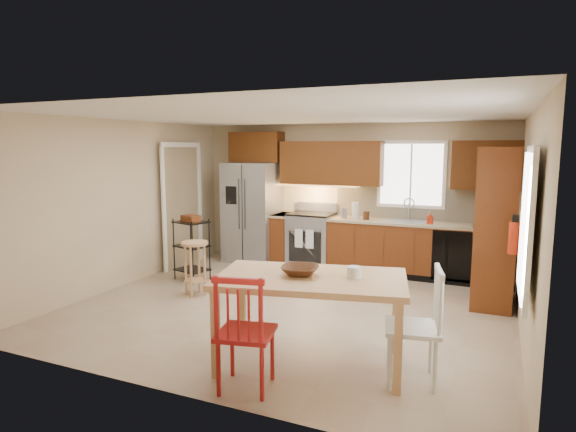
% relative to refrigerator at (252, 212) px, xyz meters
% --- Properties ---
extents(floor, '(5.50, 5.50, 0.00)m').
position_rel_refrigerator_xyz_m(floor, '(1.70, -2.12, -0.91)').
color(floor, tan).
rests_on(floor, ground).
extents(ceiling, '(5.50, 5.00, 0.02)m').
position_rel_refrigerator_xyz_m(ceiling, '(1.70, -2.12, 1.59)').
color(ceiling, silver).
rests_on(ceiling, ground).
extents(wall_back, '(5.50, 0.02, 2.50)m').
position_rel_refrigerator_xyz_m(wall_back, '(1.70, 0.38, 0.34)').
color(wall_back, '#CCB793').
rests_on(wall_back, ground).
extents(wall_front, '(5.50, 0.02, 2.50)m').
position_rel_refrigerator_xyz_m(wall_front, '(1.70, -4.62, 0.34)').
color(wall_front, '#CCB793').
rests_on(wall_front, ground).
extents(wall_left, '(0.02, 5.00, 2.50)m').
position_rel_refrigerator_xyz_m(wall_left, '(-1.05, -2.12, 0.34)').
color(wall_left, '#CCB793').
rests_on(wall_left, ground).
extents(wall_right, '(0.02, 5.00, 2.50)m').
position_rel_refrigerator_xyz_m(wall_right, '(4.45, -2.12, 0.34)').
color(wall_right, '#CCB793').
rests_on(wall_right, ground).
extents(refrigerator, '(0.92, 0.75, 1.82)m').
position_rel_refrigerator_xyz_m(refrigerator, '(0.00, 0.00, 0.00)').
color(refrigerator, gray).
rests_on(refrigerator, floor).
extents(range_stove, '(0.76, 0.63, 0.92)m').
position_rel_refrigerator_xyz_m(range_stove, '(1.15, 0.06, -0.45)').
color(range_stove, gray).
rests_on(range_stove, floor).
extents(base_cabinet_narrow, '(0.30, 0.60, 0.90)m').
position_rel_refrigerator_xyz_m(base_cabinet_narrow, '(0.60, 0.08, -0.46)').
color(base_cabinet_narrow, '#652F12').
rests_on(base_cabinet_narrow, floor).
extents(base_cabinet_run, '(2.92, 0.60, 0.90)m').
position_rel_refrigerator_xyz_m(base_cabinet_run, '(2.99, 0.08, -0.46)').
color(base_cabinet_run, '#652F12').
rests_on(base_cabinet_run, floor).
extents(dishwasher, '(0.60, 0.02, 0.78)m').
position_rel_refrigerator_xyz_m(dishwasher, '(3.55, -0.22, -0.46)').
color(dishwasher, black).
rests_on(dishwasher, floor).
extents(backsplash, '(2.92, 0.03, 0.55)m').
position_rel_refrigerator_xyz_m(backsplash, '(2.99, 0.36, 0.27)').
color(backsplash, beige).
rests_on(backsplash, wall_back).
extents(upper_over_fridge, '(1.00, 0.35, 0.55)m').
position_rel_refrigerator_xyz_m(upper_over_fridge, '(0.00, 0.20, 1.19)').
color(upper_over_fridge, '#52280D').
rests_on(upper_over_fridge, wall_back).
extents(upper_left_block, '(1.80, 0.35, 0.75)m').
position_rel_refrigerator_xyz_m(upper_left_block, '(1.45, 0.20, 0.92)').
color(upper_left_block, '#52280D').
rests_on(upper_left_block, wall_back).
extents(upper_right_block, '(1.00, 0.35, 0.75)m').
position_rel_refrigerator_xyz_m(upper_right_block, '(3.95, 0.20, 0.92)').
color(upper_right_block, '#52280D').
rests_on(upper_right_block, wall_back).
extents(window_back, '(1.12, 0.04, 1.12)m').
position_rel_refrigerator_xyz_m(window_back, '(2.80, 0.35, 0.74)').
color(window_back, white).
rests_on(window_back, wall_back).
extents(sink, '(0.62, 0.46, 0.16)m').
position_rel_refrigerator_xyz_m(sink, '(2.80, 0.08, -0.05)').
color(sink, gray).
rests_on(sink, base_cabinet_run).
extents(undercab_glow, '(1.60, 0.30, 0.01)m').
position_rel_refrigerator_xyz_m(undercab_glow, '(1.15, 0.17, 0.52)').
color(undercab_glow, '#FFBF66').
rests_on(undercab_glow, wall_back).
extents(soap_bottle, '(0.09, 0.09, 0.19)m').
position_rel_refrigerator_xyz_m(soap_bottle, '(3.18, -0.02, 0.09)').
color(soap_bottle, '#B2240C').
rests_on(soap_bottle, base_cabinet_run).
extents(paper_towel, '(0.12, 0.12, 0.28)m').
position_rel_refrigerator_xyz_m(paper_towel, '(1.95, 0.03, 0.13)').
color(paper_towel, silver).
rests_on(paper_towel, base_cabinet_run).
extents(canister_steel, '(0.11, 0.11, 0.18)m').
position_rel_refrigerator_xyz_m(canister_steel, '(1.75, 0.03, 0.08)').
color(canister_steel, gray).
rests_on(canister_steel, base_cabinet_run).
extents(canister_wood, '(0.10, 0.10, 0.14)m').
position_rel_refrigerator_xyz_m(canister_wood, '(2.15, -0.00, 0.06)').
color(canister_wood, '#462612').
rests_on(canister_wood, base_cabinet_run).
extents(pantry, '(0.50, 0.95, 2.10)m').
position_rel_refrigerator_xyz_m(pantry, '(4.13, -0.93, 0.14)').
color(pantry, '#652F12').
rests_on(pantry, floor).
extents(fire_extinguisher, '(0.12, 0.12, 0.36)m').
position_rel_refrigerator_xyz_m(fire_extinguisher, '(4.33, -1.98, 0.19)').
color(fire_extinguisher, '#B2240C').
rests_on(fire_extinguisher, wall_right).
extents(window_right, '(0.04, 1.02, 1.32)m').
position_rel_refrigerator_xyz_m(window_right, '(4.38, -3.27, 0.54)').
color(window_right, white).
rests_on(window_right, wall_right).
extents(doorway, '(0.04, 0.95, 2.10)m').
position_rel_refrigerator_xyz_m(doorway, '(-0.97, -0.82, 0.14)').
color(doorway, '#8C7A59').
rests_on(doorway, wall_left).
extents(dining_table, '(1.96, 1.36, 0.87)m').
position_rel_refrigerator_xyz_m(dining_table, '(2.55, -3.63, -0.48)').
color(dining_table, tan).
rests_on(dining_table, floor).
extents(chair_red, '(0.58, 0.58, 1.05)m').
position_rel_refrigerator_xyz_m(chair_red, '(2.20, -4.28, -0.39)').
color(chair_red, '#AA1B1A').
rests_on(chair_red, floor).
extents(chair_white, '(0.58, 0.58, 1.05)m').
position_rel_refrigerator_xyz_m(chair_white, '(3.50, -3.58, -0.39)').
color(chair_white, silver).
rests_on(chair_white, floor).
extents(table_bowl, '(0.43, 0.43, 0.09)m').
position_rel_refrigerator_xyz_m(table_bowl, '(2.44, -3.63, -0.03)').
color(table_bowl, '#462612').
rests_on(table_bowl, dining_table).
extents(table_jar, '(0.18, 0.18, 0.17)m').
position_rel_refrigerator_xyz_m(table_jar, '(2.94, -3.52, 0.00)').
color(table_jar, silver).
rests_on(table_jar, dining_table).
extents(bar_stool, '(0.44, 0.44, 0.78)m').
position_rel_refrigerator_xyz_m(bar_stool, '(0.26, -2.22, -0.52)').
color(bar_stool, tan).
rests_on(bar_stool, floor).
extents(utility_cart, '(0.58, 0.50, 0.99)m').
position_rel_refrigerator_xyz_m(utility_cart, '(-0.26, -1.55, -0.42)').
color(utility_cart, black).
rests_on(utility_cart, floor).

